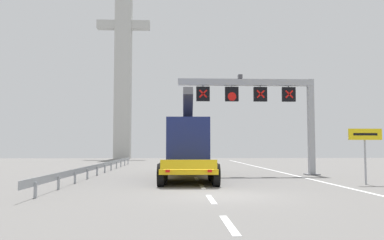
{
  "coord_description": "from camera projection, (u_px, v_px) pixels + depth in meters",
  "views": [
    {
      "loc": [
        -1.89,
        -16.0,
        1.89
      ],
      "look_at": [
        -0.73,
        10.98,
        3.72
      ],
      "focal_mm": 38.0,
      "sensor_mm": 36.0,
      "label": 1
    }
  ],
  "objects": [
    {
      "name": "heavy_haul_truck_yellow",
      "position": [
        187.0,
        146.0,
        27.09
      ],
      "size": [
        3.29,
        14.11,
        5.3
      ],
      "color": "yellow",
      "rests_on": "ground"
    },
    {
      "name": "lane_markings",
      "position": [
        192.0,
        171.0,
        31.82
      ],
      "size": [
        0.2,
        46.58,
        0.01
      ],
      "color": "silver",
      "rests_on": "ground"
    },
    {
      "name": "bridge_pylon_distant",
      "position": [
        123.0,
        48.0,
        69.5
      ],
      "size": [
        9.0,
        2.0,
        36.89
      ],
      "color": "#B7B7B2",
      "rests_on": "ground"
    },
    {
      "name": "exit_sign_yellow",
      "position": [
        365.0,
        141.0,
        20.78
      ],
      "size": [
        1.74,
        0.15,
        2.85
      ],
      "color": "#9EA0A5",
      "rests_on": "ground"
    },
    {
      "name": "guardrail_left",
      "position": [
        104.0,
        165.0,
        30.2
      ],
      "size": [
        0.13,
        33.23,
        0.76
      ],
      "color": "#999EA3",
      "rests_on": "ground"
    },
    {
      "name": "overhead_lane_gantry",
      "position": [
        265.0,
        99.0,
        28.13
      ],
      "size": [
        9.69,
        0.9,
        6.93
      ],
      "color": "#9EA0A5",
      "rests_on": "ground"
    },
    {
      "name": "ground",
      "position": [
        223.0,
        196.0,
        15.9
      ],
      "size": [
        112.0,
        112.0,
        0.0
      ],
      "primitive_type": "plane",
      "color": "slate"
    },
    {
      "name": "edge_line_right",
      "position": [
        291.0,
        175.0,
        28.13
      ],
      "size": [
        0.2,
        63.0,
        0.01
      ],
      "primitive_type": "cube",
      "color": "silver",
      "rests_on": "ground"
    }
  ]
}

